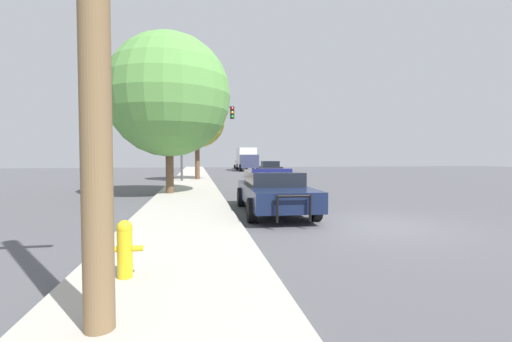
{
  "coord_description": "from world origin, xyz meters",
  "views": [
    {
      "loc": [
        -4.75,
        -8.46,
        1.85
      ],
      "look_at": [
        -0.44,
        16.19,
        0.84
      ],
      "focal_mm": 24.0,
      "sensor_mm": 36.0,
      "label": 1
    }
  ],
  "objects_px": {
    "police_car": "(273,190)",
    "box_truck": "(247,158)",
    "fire_hydrant": "(125,247)",
    "traffic_light": "(202,127)",
    "tree_sidewalk_mid": "(197,120)",
    "tree_sidewalk_near": "(169,95)",
    "car_background_oncoming": "(270,168)",
    "car_background_distant": "(241,164)"
  },
  "relations": [
    {
      "from": "traffic_light",
      "to": "tree_sidewalk_near",
      "type": "height_order",
      "value": "tree_sidewalk_near"
    },
    {
      "from": "police_car",
      "to": "traffic_light",
      "type": "xyz_separation_m",
      "value": [
        -2.09,
        14.44,
        3.35
      ]
    },
    {
      "from": "car_background_oncoming",
      "to": "tree_sidewalk_near",
      "type": "height_order",
      "value": "tree_sidewalk_near"
    },
    {
      "from": "fire_hydrant",
      "to": "box_truck",
      "type": "relative_size",
      "value": 0.12
    },
    {
      "from": "traffic_light",
      "to": "car_background_distant",
      "type": "distance_m",
      "value": 29.59
    },
    {
      "from": "traffic_light",
      "to": "tree_sidewalk_mid",
      "type": "distance_m",
      "value": 1.8
    },
    {
      "from": "fire_hydrant",
      "to": "car_background_oncoming",
      "type": "distance_m",
      "value": 28.3
    },
    {
      "from": "traffic_light",
      "to": "car_background_oncoming",
      "type": "xyz_separation_m",
      "value": [
        6.59,
        6.63,
        -3.33
      ]
    },
    {
      "from": "police_car",
      "to": "car_background_oncoming",
      "type": "height_order",
      "value": "car_background_oncoming"
    },
    {
      "from": "fire_hydrant",
      "to": "car_background_distant",
      "type": "height_order",
      "value": "car_background_distant"
    },
    {
      "from": "tree_sidewalk_near",
      "to": "police_car",
      "type": "bearing_deg",
      "value": -56.24
    },
    {
      "from": "police_car",
      "to": "tree_sidewalk_near",
      "type": "xyz_separation_m",
      "value": [
        -3.78,
        5.66,
        4.03
      ]
    },
    {
      "from": "car_background_oncoming",
      "to": "car_background_distant",
      "type": "height_order",
      "value": "car_background_oncoming"
    },
    {
      "from": "traffic_light",
      "to": "car_background_oncoming",
      "type": "relative_size",
      "value": 1.38
    },
    {
      "from": "car_background_distant",
      "to": "box_truck",
      "type": "xyz_separation_m",
      "value": [
        -0.11,
        -7.58,
        0.96
      ]
    },
    {
      "from": "fire_hydrant",
      "to": "tree_sidewalk_mid",
      "type": "distance_m",
      "value": 22.56
    },
    {
      "from": "tree_sidewalk_near",
      "to": "car_background_distant",
      "type": "bearing_deg",
      "value": 77.63
    },
    {
      "from": "police_car",
      "to": "fire_hydrant",
      "type": "relative_size",
      "value": 6.62
    },
    {
      "from": "car_background_oncoming",
      "to": "box_truck",
      "type": "height_order",
      "value": "box_truck"
    },
    {
      "from": "box_truck",
      "to": "tree_sidewalk_mid",
      "type": "height_order",
      "value": "tree_sidewalk_mid"
    },
    {
      "from": "car_background_oncoming",
      "to": "tree_sidewalk_mid",
      "type": "distance_m",
      "value": 9.45
    },
    {
      "from": "traffic_light",
      "to": "box_truck",
      "type": "height_order",
      "value": "traffic_light"
    },
    {
      "from": "fire_hydrant",
      "to": "car_background_oncoming",
      "type": "bearing_deg",
      "value": 73.52
    },
    {
      "from": "fire_hydrant",
      "to": "box_truck",
      "type": "xyz_separation_m",
      "value": [
        7.86,
        41.59,
        1.11
      ]
    },
    {
      "from": "police_car",
      "to": "box_truck",
      "type": "xyz_separation_m",
      "value": [
        4.32,
        35.52,
        0.93
      ]
    },
    {
      "from": "police_car",
      "to": "fire_hydrant",
      "type": "bearing_deg",
      "value": 61.8
    },
    {
      "from": "police_car",
      "to": "car_background_oncoming",
      "type": "xyz_separation_m",
      "value": [
        4.49,
        21.07,
        0.02
      ]
    },
    {
      "from": "fire_hydrant",
      "to": "traffic_light",
      "type": "height_order",
      "value": "traffic_light"
    },
    {
      "from": "fire_hydrant",
      "to": "police_car",
      "type": "bearing_deg",
      "value": 59.76
    },
    {
      "from": "traffic_light",
      "to": "tree_sidewalk_near",
      "type": "relative_size",
      "value": 0.75
    },
    {
      "from": "box_truck",
      "to": "tree_sidewalk_near",
      "type": "distance_m",
      "value": 31.1
    },
    {
      "from": "car_background_distant",
      "to": "fire_hydrant",
      "type": "bearing_deg",
      "value": -97.09
    },
    {
      "from": "traffic_light",
      "to": "car_background_oncoming",
      "type": "bearing_deg",
      "value": 45.2
    },
    {
      "from": "police_car",
      "to": "tree_sidewalk_mid",
      "type": "distance_m",
      "value": 16.74
    },
    {
      "from": "box_truck",
      "to": "tree_sidewalk_near",
      "type": "relative_size",
      "value": 0.92
    },
    {
      "from": "fire_hydrant",
      "to": "tree_sidewalk_near",
      "type": "distance_m",
      "value": 12.47
    },
    {
      "from": "box_truck",
      "to": "tree_sidewalk_mid",
      "type": "xyz_separation_m",
      "value": [
        -6.77,
        -19.46,
        3.09
      ]
    },
    {
      "from": "traffic_light",
      "to": "tree_sidewalk_mid",
      "type": "xyz_separation_m",
      "value": [
        -0.36,
        1.63,
        0.67
      ]
    },
    {
      "from": "police_car",
      "to": "tree_sidewalk_near",
      "type": "distance_m",
      "value": 7.92
    },
    {
      "from": "car_background_distant",
      "to": "tree_sidewalk_near",
      "type": "xyz_separation_m",
      "value": [
        -8.21,
        -37.44,
        4.07
      ]
    },
    {
      "from": "traffic_light",
      "to": "police_car",
      "type": "bearing_deg",
      "value": -81.75
    },
    {
      "from": "police_car",
      "to": "car_background_distant",
      "type": "xyz_separation_m",
      "value": [
        4.43,
        43.1,
        -0.03
      ]
    }
  ]
}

